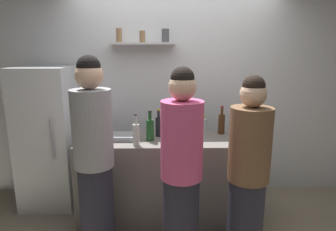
{
  "coord_description": "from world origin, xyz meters",
  "views": [
    {
      "loc": [
        -0.14,
        -2.39,
        1.81
      ],
      "look_at": [
        -0.1,
        0.54,
        1.15
      ],
      "focal_mm": 30.92,
      "sensor_mm": 36.0,
      "label": 1
    }
  ],
  "objects_px": {
    "refrigerator": "(48,138)",
    "utensil_holder": "(246,129)",
    "baking_pan": "(119,137)",
    "wine_bottle_pale_glass": "(136,134)",
    "water_bottle_plastic": "(203,125)",
    "wine_bottle_dark_glass": "(159,126)",
    "person_brown_jacket": "(248,175)",
    "person_pink_top": "(182,172)",
    "person_grey_hoodie": "(94,160)",
    "wine_bottle_green_glass": "(150,129)",
    "wine_bottle_amber_glass": "(221,123)"
  },
  "relations": [
    {
      "from": "refrigerator",
      "to": "person_pink_top",
      "type": "height_order",
      "value": "person_pink_top"
    },
    {
      "from": "wine_bottle_pale_glass",
      "to": "person_grey_hoodie",
      "type": "bearing_deg",
      "value": -133.66
    },
    {
      "from": "water_bottle_plastic",
      "to": "person_brown_jacket",
      "type": "bearing_deg",
      "value": -74.61
    },
    {
      "from": "refrigerator",
      "to": "person_pink_top",
      "type": "distance_m",
      "value": 1.82
    },
    {
      "from": "wine_bottle_pale_glass",
      "to": "water_bottle_plastic",
      "type": "bearing_deg",
      "value": 31.54
    },
    {
      "from": "refrigerator",
      "to": "wine_bottle_dark_glass",
      "type": "height_order",
      "value": "refrigerator"
    },
    {
      "from": "baking_pan",
      "to": "person_grey_hoodie",
      "type": "distance_m",
      "value": 0.58
    },
    {
      "from": "baking_pan",
      "to": "water_bottle_plastic",
      "type": "height_order",
      "value": "water_bottle_plastic"
    },
    {
      "from": "wine_bottle_green_glass",
      "to": "wine_bottle_dark_glass",
      "type": "height_order",
      "value": "wine_bottle_green_glass"
    },
    {
      "from": "wine_bottle_amber_glass",
      "to": "person_pink_top",
      "type": "height_order",
      "value": "person_pink_top"
    },
    {
      "from": "person_pink_top",
      "to": "person_brown_jacket",
      "type": "height_order",
      "value": "person_pink_top"
    },
    {
      "from": "baking_pan",
      "to": "water_bottle_plastic",
      "type": "relative_size",
      "value": 1.62
    },
    {
      "from": "wine_bottle_green_glass",
      "to": "person_pink_top",
      "type": "distance_m",
      "value": 0.76
    },
    {
      "from": "utensil_holder",
      "to": "baking_pan",
      "type": "bearing_deg",
      "value": -174.03
    },
    {
      "from": "wine_bottle_dark_glass",
      "to": "wine_bottle_amber_glass",
      "type": "relative_size",
      "value": 0.96
    },
    {
      "from": "utensil_holder",
      "to": "wine_bottle_dark_glass",
      "type": "distance_m",
      "value": 0.96
    },
    {
      "from": "person_pink_top",
      "to": "wine_bottle_pale_glass",
      "type": "bearing_deg",
      "value": -115.99
    },
    {
      "from": "refrigerator",
      "to": "person_brown_jacket",
      "type": "distance_m",
      "value": 2.29
    },
    {
      "from": "refrigerator",
      "to": "utensil_holder",
      "type": "relative_size",
      "value": 7.31
    },
    {
      "from": "water_bottle_plastic",
      "to": "person_brown_jacket",
      "type": "relative_size",
      "value": 0.13
    },
    {
      "from": "person_brown_jacket",
      "to": "wine_bottle_green_glass",
      "type": "bearing_deg",
      "value": -110.75
    },
    {
      "from": "wine_bottle_green_glass",
      "to": "person_grey_hoodie",
      "type": "bearing_deg",
      "value": -131.83
    },
    {
      "from": "utensil_holder",
      "to": "wine_bottle_pale_glass",
      "type": "xyz_separation_m",
      "value": [
        -1.18,
        -0.36,
        0.06
      ]
    },
    {
      "from": "wine_bottle_green_glass",
      "to": "wine_bottle_dark_glass",
      "type": "bearing_deg",
      "value": 60.41
    },
    {
      "from": "refrigerator",
      "to": "wine_bottle_pale_glass",
      "type": "height_order",
      "value": "refrigerator"
    },
    {
      "from": "wine_bottle_pale_glass",
      "to": "person_brown_jacket",
      "type": "distance_m",
      "value": 1.1
    },
    {
      "from": "person_grey_hoodie",
      "to": "wine_bottle_dark_glass",
      "type": "bearing_deg",
      "value": -88.91
    },
    {
      "from": "wine_bottle_dark_glass",
      "to": "person_pink_top",
      "type": "relative_size",
      "value": 0.18
    },
    {
      "from": "person_brown_jacket",
      "to": "wine_bottle_amber_glass",
      "type": "bearing_deg",
      "value": -159.21
    },
    {
      "from": "water_bottle_plastic",
      "to": "baking_pan",
      "type": "bearing_deg",
      "value": -166.5
    },
    {
      "from": "person_pink_top",
      "to": "baking_pan",
      "type": "bearing_deg",
      "value": -115.1
    },
    {
      "from": "refrigerator",
      "to": "person_grey_hoodie",
      "type": "distance_m",
      "value": 1.16
    },
    {
      "from": "baking_pan",
      "to": "utensil_holder",
      "type": "distance_m",
      "value": 1.38
    },
    {
      "from": "utensil_holder",
      "to": "wine_bottle_dark_glass",
      "type": "xyz_separation_m",
      "value": [
        -0.96,
        -0.04,
        0.05
      ]
    },
    {
      "from": "water_bottle_plastic",
      "to": "person_brown_jacket",
      "type": "xyz_separation_m",
      "value": [
        0.26,
        -0.93,
        -0.19
      ]
    },
    {
      "from": "wine_bottle_pale_glass",
      "to": "person_brown_jacket",
      "type": "height_order",
      "value": "person_brown_jacket"
    },
    {
      "from": "wine_bottle_dark_glass",
      "to": "person_grey_hoodie",
      "type": "distance_m",
      "value": 0.87
    },
    {
      "from": "refrigerator",
      "to": "person_brown_jacket",
      "type": "xyz_separation_m",
      "value": [
        2.04,
        -1.03,
        -0.01
      ]
    },
    {
      "from": "wine_bottle_green_glass",
      "to": "refrigerator",
      "type": "bearing_deg",
      "value": 162.9
    },
    {
      "from": "person_brown_jacket",
      "to": "refrigerator",
      "type": "bearing_deg",
      "value": -99.32
    },
    {
      "from": "wine_bottle_amber_glass",
      "to": "water_bottle_plastic",
      "type": "bearing_deg",
      "value": 171.14
    },
    {
      "from": "baking_pan",
      "to": "wine_bottle_pale_glass",
      "type": "xyz_separation_m",
      "value": [
        0.2,
        -0.22,
        0.09
      ]
    },
    {
      "from": "refrigerator",
      "to": "person_pink_top",
      "type": "bearing_deg",
      "value": -34.99
    },
    {
      "from": "person_grey_hoodie",
      "to": "person_pink_top",
      "type": "height_order",
      "value": "person_grey_hoodie"
    },
    {
      "from": "person_grey_hoodie",
      "to": "wine_bottle_green_glass",
      "type": "bearing_deg",
      "value": -91.35
    },
    {
      "from": "wine_bottle_dark_glass",
      "to": "wine_bottle_green_glass",
      "type": "bearing_deg",
      "value": -119.59
    },
    {
      "from": "wine_bottle_pale_glass",
      "to": "wine_bottle_dark_glass",
      "type": "xyz_separation_m",
      "value": [
        0.21,
        0.32,
        -0.0
      ]
    },
    {
      "from": "refrigerator",
      "to": "wine_bottle_dark_glass",
      "type": "xyz_separation_m",
      "value": [
        1.29,
        -0.22,
        0.2
      ]
    },
    {
      "from": "utensil_holder",
      "to": "water_bottle_plastic",
      "type": "xyz_separation_m",
      "value": [
        -0.46,
        0.07,
        0.03
      ]
    },
    {
      "from": "utensil_holder",
      "to": "person_grey_hoodie",
      "type": "xyz_separation_m",
      "value": [
        -1.51,
        -0.71,
        -0.07
      ]
    }
  ]
}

